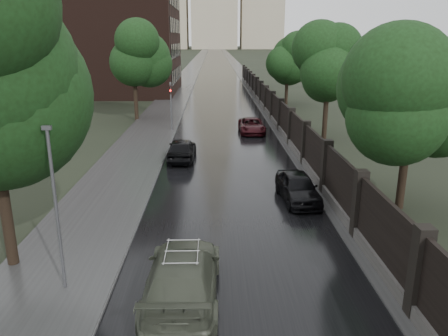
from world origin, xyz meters
TOP-DOWN VIEW (x-y plane):
  - ground at (0.00, 0.00)m, footprint 800.00×800.00m
  - road at (0.00, 190.00)m, footprint 8.00×420.00m
  - sidewalk_left at (-6.00, 190.00)m, footprint 4.00×420.00m
  - verge_right at (5.50, 190.00)m, footprint 3.00×420.00m
  - fence_right at (4.60, 32.01)m, footprint 0.45×75.72m
  - tree_left_far at (-8.00, 30.00)m, footprint 4.25×4.25m
  - tree_right_a at (7.50, 8.00)m, footprint 4.08×4.08m
  - tree_right_b at (7.50, 22.00)m, footprint 4.08×4.08m
  - tree_right_c at (7.50, 40.00)m, footprint 4.08×4.08m
  - lamp_post at (-5.40, 1.50)m, footprint 0.25×0.12m
  - traffic_light at (-4.30, 24.99)m, footprint 0.16×0.32m
  - brick_building at (-18.00, 52.00)m, footprint 24.00×18.00m
  - volga_sedan at (-1.80, 1.00)m, footprint 2.22×5.25m
  - hatchback_left at (-2.88, 16.29)m, footprint 1.76×4.16m
  - car_right_near at (3.05, 8.99)m, footprint 1.86×4.06m
  - car_right_far at (2.19, 24.32)m, footprint 2.02×4.29m

SIDE VIEW (x-z plane):
  - ground at x=0.00m, z-range 0.00..0.00m
  - road at x=0.00m, z-range 0.00..0.02m
  - verge_right at x=5.50m, z-range 0.00..0.08m
  - sidewalk_left at x=-6.00m, z-range 0.00..0.16m
  - car_right_far at x=2.19m, z-range 0.00..1.18m
  - car_right_near at x=3.05m, z-range 0.00..1.35m
  - hatchback_left at x=-2.88m, z-range 0.00..1.40m
  - volga_sedan at x=-1.80m, z-range 0.00..1.51m
  - fence_right at x=4.60m, z-range -0.34..2.36m
  - traffic_light at x=-4.30m, z-range 0.40..4.40m
  - lamp_post at x=-5.40m, z-range 0.12..5.23m
  - tree_right_a at x=7.50m, z-range 1.44..8.46m
  - tree_right_b at x=7.50m, z-range 1.44..8.46m
  - tree_right_c at x=7.50m, z-range 1.44..8.46m
  - tree_left_far at x=-8.00m, z-range 1.55..8.94m
  - brick_building at x=-18.00m, z-range 0.00..20.00m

